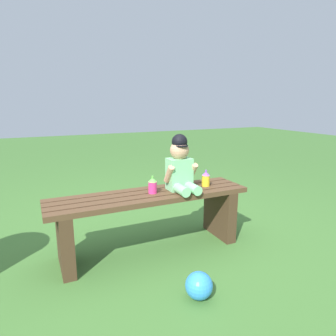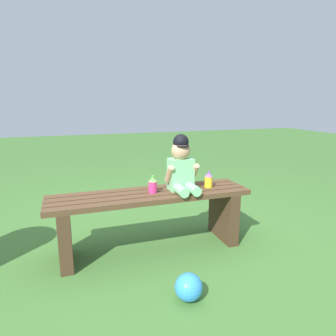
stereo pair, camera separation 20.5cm
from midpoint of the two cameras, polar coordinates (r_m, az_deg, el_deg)
ground_plane at (r=2.27m, az=-5.91°, el=-15.26°), size 16.00×16.00×0.00m
park_bench at (r=2.15m, az=-6.08°, el=-8.50°), size 1.42×0.35×0.43m
child_figure at (r=2.13m, az=-0.41°, el=0.36°), size 0.23×0.27×0.40m
sippy_cup_left at (r=2.09m, az=-5.78°, el=-3.30°), size 0.06×0.06×0.12m
sippy_cup_right at (r=2.26m, az=4.65°, el=-2.04°), size 0.06×0.06×0.12m
toy_ball at (r=1.75m, az=2.35°, el=-21.58°), size 0.15×0.15×0.15m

